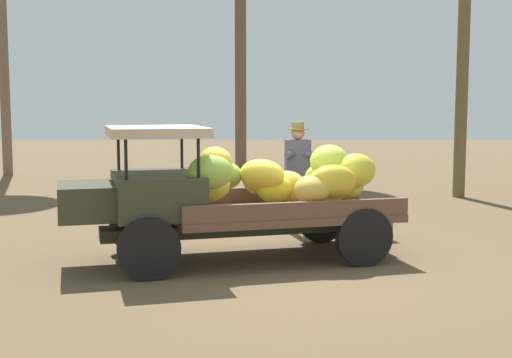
% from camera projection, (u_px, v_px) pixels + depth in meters
% --- Properties ---
extents(ground_plane, '(60.00, 60.00, 0.00)m').
position_uv_depth(ground_plane, '(259.00, 259.00, 9.44)').
color(ground_plane, brown).
extents(truck, '(4.66, 2.63, 1.82)m').
position_uv_depth(truck, '(232.00, 193.00, 9.34)').
color(truck, '#353724').
rests_on(truck, ground).
extents(farmer, '(0.52, 0.48, 1.82)m').
position_uv_depth(farmer, '(298.00, 170.00, 11.31)').
color(farmer, '#8B6449').
rests_on(farmer, ground).
extents(wooden_crate, '(0.65, 0.61, 0.43)m').
position_uv_depth(wooden_crate, '(371.00, 225.00, 10.85)').
color(wooden_crate, olive).
rests_on(wooden_crate, ground).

